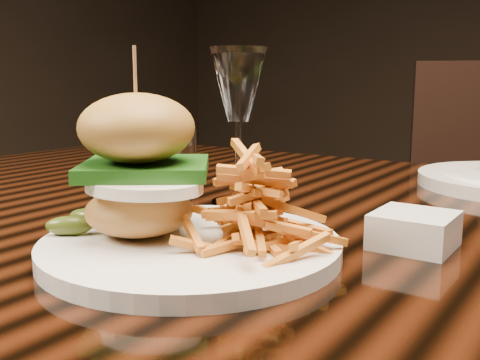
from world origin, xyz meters
The scene contains 5 objects.
dining_table centered at (0.00, 0.00, 0.67)m, with size 1.60×0.90×0.75m.
burger_plate centered at (-0.07, -0.22, 0.80)m, with size 0.27×0.27×0.18m.
ramekin centered at (0.08, -0.08, 0.77)m, with size 0.07×0.07×0.03m, color white.
wine_glass centered at (-0.16, -0.02, 0.89)m, with size 0.07×0.07×0.19m.
water_tumbler centered at (-0.30, 0.03, 0.79)m, with size 0.06×0.06×0.08m, color white.
Camera 1 is at (0.23, -0.59, 0.90)m, focal length 42.00 mm.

